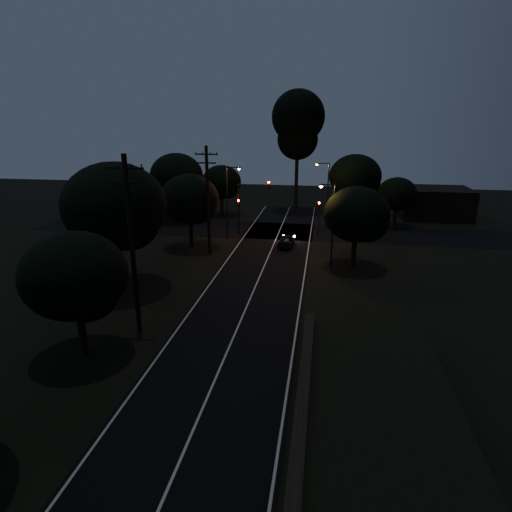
% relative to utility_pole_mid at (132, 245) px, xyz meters
% --- Properties ---
extents(road_surface, '(60.00, 70.00, 0.03)m').
position_rel_utility_pole_mid_xyz_m(road_surface, '(6.00, 16.12, -5.73)').
color(road_surface, black).
rests_on(road_surface, ground).
extents(utility_pole_mid, '(2.20, 0.30, 11.00)m').
position_rel_utility_pole_mid_xyz_m(utility_pole_mid, '(0.00, 0.00, 0.00)').
color(utility_pole_mid, black).
rests_on(utility_pole_mid, ground).
extents(utility_pole_far, '(2.20, 0.30, 10.50)m').
position_rel_utility_pole_mid_xyz_m(utility_pole_far, '(0.00, 17.00, -0.25)').
color(utility_pole_far, black).
rests_on(utility_pole_far, ground).
extents(tree_left_b, '(5.65, 5.65, 7.18)m').
position_rel_utility_pole_mid_xyz_m(tree_left_b, '(-1.80, -3.11, -1.08)').
color(tree_left_b, black).
rests_on(tree_left_b, ground).
extents(tree_left_c, '(7.82, 7.82, 9.88)m').
position_rel_utility_pole_mid_xyz_m(tree_left_c, '(-4.22, 6.84, 0.65)').
color(tree_left_c, black).
rests_on(tree_left_c, ground).
extents(tree_left_d, '(5.99, 5.99, 7.60)m').
position_rel_utility_pole_mid_xyz_m(tree_left_d, '(-2.29, 18.88, -0.81)').
color(tree_left_d, black).
rests_on(tree_left_d, ground).
extents(tree_far_nw, '(5.44, 5.44, 6.90)m').
position_rel_utility_pole_mid_xyz_m(tree_far_nw, '(-2.81, 34.89, -1.28)').
color(tree_far_nw, black).
rests_on(tree_far_nw, ground).
extents(tree_far_w, '(6.86, 6.86, 8.75)m').
position_rel_utility_pole_mid_xyz_m(tree_far_w, '(-7.76, 30.86, -0.05)').
color(tree_far_w, black).
rests_on(tree_far_w, ground).
extents(tree_far_ne, '(6.78, 6.78, 8.58)m').
position_rel_utility_pole_mid_xyz_m(tree_far_ne, '(15.24, 34.86, -0.19)').
color(tree_far_ne, black).
rests_on(tree_far_ne, ground).
extents(tree_far_e, '(4.79, 4.79, 6.08)m').
position_rel_utility_pole_mid_xyz_m(tree_far_e, '(20.17, 31.90, -1.81)').
color(tree_far_e, black).
rests_on(tree_far_e, ground).
extents(tree_right_a, '(5.76, 5.76, 7.32)m').
position_rel_utility_pole_mid_xyz_m(tree_right_a, '(14.20, 14.88, -0.99)').
color(tree_right_a, black).
rests_on(tree_right_a, ground).
extents(tall_pine, '(7.44, 7.44, 16.92)m').
position_rel_utility_pole_mid_xyz_m(tall_pine, '(7.00, 40.00, 6.47)').
color(tall_pine, black).
rests_on(tall_pine, ground).
extents(building_left, '(10.00, 8.00, 4.40)m').
position_rel_utility_pole_mid_xyz_m(building_left, '(-14.00, 37.00, -3.54)').
color(building_left, black).
rests_on(building_left, ground).
extents(building_right, '(9.00, 7.00, 4.00)m').
position_rel_utility_pole_mid_xyz_m(building_right, '(26.00, 38.00, -3.74)').
color(building_right, black).
rests_on(building_right, ground).
extents(signal_left, '(0.28, 0.35, 4.10)m').
position_rel_utility_pole_mid_xyz_m(signal_left, '(1.40, 24.99, -2.90)').
color(signal_left, black).
rests_on(signal_left, ground).
extents(signal_right, '(0.28, 0.35, 4.10)m').
position_rel_utility_pole_mid_xyz_m(signal_right, '(10.60, 24.99, -2.90)').
color(signal_right, black).
rests_on(signal_right, ground).
extents(signal_mast, '(3.70, 0.35, 6.25)m').
position_rel_utility_pole_mid_xyz_m(signal_mast, '(3.09, 24.99, -1.40)').
color(signal_mast, black).
rests_on(signal_mast, ground).
extents(streetlight_a, '(1.66, 0.26, 8.00)m').
position_rel_utility_pole_mid_xyz_m(streetlight_a, '(0.69, 23.00, -1.10)').
color(streetlight_a, black).
rests_on(streetlight_a, ground).
extents(streetlight_b, '(1.66, 0.26, 8.00)m').
position_rel_utility_pole_mid_xyz_m(streetlight_b, '(11.31, 29.00, -1.10)').
color(streetlight_b, black).
rests_on(streetlight_b, ground).
extents(streetlight_c, '(1.46, 0.26, 7.50)m').
position_rel_utility_pole_mid_xyz_m(streetlight_c, '(11.83, 15.00, -1.39)').
color(streetlight_c, black).
rests_on(streetlight_c, ground).
extents(car, '(1.72, 3.84, 1.28)m').
position_rel_utility_pole_mid_xyz_m(car, '(7.41, 20.63, -5.10)').
color(car, black).
rests_on(car, ground).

